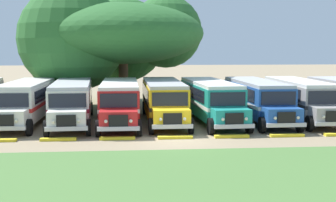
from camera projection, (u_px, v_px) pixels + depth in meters
name	position (u px, v px, depth m)	size (l,w,h in m)	color
ground_plane	(176.00, 139.00, 25.42)	(220.00, 220.00, 0.00)	#937F60
foreground_grass_strip	(192.00, 172.00, 18.69)	(80.00, 8.53, 0.01)	#4C7538
parked_bus_slot_1	(27.00, 100.00, 31.05)	(2.71, 10.84, 2.82)	silver
parked_bus_slot_2	(72.00, 100.00, 30.88)	(3.28, 10.93, 2.82)	silver
parked_bus_slot_3	(120.00, 100.00, 30.93)	(2.74, 10.85, 2.82)	red
parked_bus_slot_4	(164.00, 99.00, 31.61)	(2.81, 10.86, 2.82)	yellow
parked_bus_slot_5	(211.00, 99.00, 31.64)	(3.27, 10.93, 2.82)	teal
parked_bus_slot_6	(257.00, 98.00, 32.11)	(2.88, 10.86, 2.82)	#23519E
parked_bus_slot_7	(300.00, 97.00, 32.55)	(2.78, 10.85, 2.82)	#9E9993
curb_wheelstop_2	(58.00, 139.00, 25.06)	(2.00, 0.36, 0.15)	yellow
curb_wheelstop_3	(117.00, 138.00, 25.34)	(2.00, 0.36, 0.15)	yellow
curb_wheelstop_4	(175.00, 137.00, 25.62)	(2.00, 0.36, 0.15)	yellow
curb_wheelstop_5	(232.00, 136.00, 25.90)	(2.00, 0.36, 0.15)	yellow
curb_wheelstop_6	(287.00, 135.00, 26.18)	(2.00, 0.36, 0.15)	yellow
broad_shade_tree	(115.00, 36.00, 40.03)	(16.09, 15.45, 10.43)	brown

